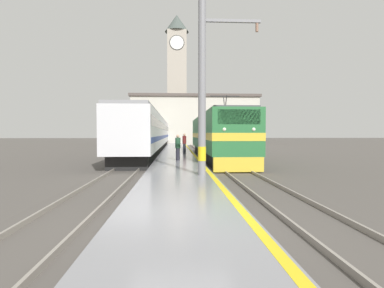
{
  "coord_description": "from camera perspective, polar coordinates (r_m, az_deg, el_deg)",
  "views": [
    {
      "loc": [
        -0.13,
        -6.74,
        2.19
      ],
      "look_at": [
        1.33,
        20.17,
        1.22
      ],
      "focal_mm": 28.0,
      "sensor_mm": 36.0,
      "label": 1
    }
  ],
  "objects": [
    {
      "name": "catenary_mast",
      "position": [
        12.66,
        2.21,
        10.11
      ],
      "size": [
        2.62,
        0.34,
        7.22
      ],
      "color": "gray",
      "rests_on": "platform"
    },
    {
      "name": "locomotive_train",
      "position": [
        25.36,
        4.59,
        1.5
      ],
      "size": [
        2.92,
        18.63,
        4.77
      ],
      "color": "black",
      "rests_on": "ground"
    },
    {
      "name": "station_building",
      "position": [
        58.95,
        0.45,
        4.55
      ],
      "size": [
        24.37,
        8.64,
        9.45
      ],
      "color": "beige",
      "rests_on": "ground"
    },
    {
      "name": "rail_track_far",
      "position": [
        31.95,
        -8.2,
        -1.83
      ],
      "size": [
        2.83,
        140.0,
        0.16
      ],
      "color": "#514C47",
      "rests_on": "ground"
    },
    {
      "name": "second_waiting_passenger",
      "position": [
        19.4,
        -2.73,
        -0.53
      ],
      "size": [
        0.34,
        0.34,
        1.67
      ],
      "color": "#23232D",
      "rests_on": "platform"
    },
    {
      "name": "platform",
      "position": [
        31.81,
        -2.86,
        -1.49
      ],
      "size": [
        3.04,
        140.0,
        0.44
      ],
      "color": "gray",
      "rests_on": "ground"
    },
    {
      "name": "clock_tower",
      "position": [
        70.71,
        -2.9,
        12.95
      ],
      "size": [
        5.42,
        5.42,
        29.27
      ],
      "color": "#ADA393",
      "rests_on": "ground"
    },
    {
      "name": "passenger_train",
      "position": [
        36.9,
        -7.52,
        2.0
      ],
      "size": [
        2.92,
        40.56,
        4.01
      ],
      "color": "black",
      "rests_on": "ground"
    },
    {
      "name": "person_on_platform",
      "position": [
        26.77,
        -1.47,
        0.27
      ],
      "size": [
        0.34,
        0.34,
        1.74
      ],
      "color": "#23232D",
      "rests_on": "platform"
    },
    {
      "name": "rail_track_near",
      "position": [
        32.0,
        3.0,
        -1.81
      ],
      "size": [
        2.83,
        140.0,
        0.16
      ],
      "color": "#514C47",
      "rests_on": "ground"
    },
    {
      "name": "ground_plane",
      "position": [
        36.81,
        -2.89,
        -1.35
      ],
      "size": [
        200.0,
        200.0,
        0.0
      ],
      "primitive_type": "plane",
      "color": "#514C47"
    }
  ]
}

